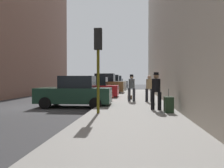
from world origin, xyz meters
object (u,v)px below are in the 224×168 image
(parked_bronze_suv, at_px, (104,85))
(parked_silver_sedan, at_px, (117,83))
(parked_red_hatchback, at_px, (94,88))
(rolling_suitcase, at_px, (169,105))
(parked_dark_green_sedan, at_px, (75,92))
(pedestrian_with_beanie, at_px, (132,86))
(parked_black_suv, at_px, (114,83))
(traffic_light, at_px, (98,52))
(parked_white_van, at_px, (110,84))
(pedestrian_with_fedora, at_px, (156,89))
(pedestrian_in_tan_coat, at_px, (149,87))
(duffel_bag, at_px, (130,97))
(fire_hydrant, at_px, (110,96))

(parked_bronze_suv, bearing_deg, parked_silver_sedan, 90.00)
(parked_red_hatchback, bearing_deg, rolling_suitcase, -59.30)
(parked_dark_green_sedan, xyz_separation_m, pedestrian_with_beanie, (3.20, 2.35, 0.29))
(parked_black_suv, distance_m, traffic_light, 27.74)
(parked_red_hatchback, bearing_deg, traffic_light, -78.08)
(parked_white_van, bearing_deg, rolling_suitcase, -76.75)
(pedestrian_with_fedora, bearing_deg, parked_silver_sedan, 97.86)
(parked_white_van, height_order, pedestrian_with_beanie, parked_white_van)
(parked_black_suv, relative_size, pedestrian_in_tan_coat, 2.72)
(pedestrian_with_beanie, bearing_deg, parked_black_suv, 98.20)
(parked_dark_green_sedan, relative_size, pedestrian_with_beanie, 2.39)
(parked_dark_green_sedan, xyz_separation_m, duffel_bag, (3.06, 3.85, -0.56))
(parked_silver_sedan, bearing_deg, parked_red_hatchback, -90.00)
(parked_silver_sedan, xyz_separation_m, fire_hydrant, (1.80, -27.97, -0.35))
(pedestrian_with_fedora, height_order, duffel_bag, pedestrian_with_fedora)
(parked_dark_green_sedan, height_order, parked_black_suv, parked_black_suv)
(parked_red_hatchback, height_order, pedestrian_with_fedora, pedestrian_with_fedora)
(traffic_light, bearing_deg, parked_silver_sedan, 93.19)
(parked_bronze_suv, height_order, traffic_light, traffic_light)
(parked_bronze_suv, bearing_deg, parked_white_van, 90.00)
(parked_bronze_suv, height_order, parked_silver_sedan, parked_bronze_suv)
(parked_silver_sedan, height_order, pedestrian_with_fedora, pedestrian_with_fedora)
(parked_black_suv, height_order, pedestrian_in_tan_coat, parked_black_suv)
(parked_silver_sedan, relative_size, pedestrian_with_beanie, 2.38)
(parked_bronze_suv, distance_m, pedestrian_with_beanie, 9.87)
(traffic_light, height_order, pedestrian_with_beanie, traffic_light)
(rolling_suitcase, bearing_deg, parked_red_hatchback, 120.70)
(parked_bronze_suv, xyz_separation_m, traffic_light, (1.85, -14.73, 1.73))
(parked_red_hatchback, bearing_deg, parked_dark_green_sedan, -90.00)
(parked_dark_green_sedan, height_order, pedestrian_with_beanie, pedestrian_with_beanie)
(traffic_light, bearing_deg, parked_red_hatchback, 101.92)
(parked_red_hatchback, xyz_separation_m, pedestrian_with_beanie, (3.20, -3.38, 0.29))
(parked_black_suv, height_order, parked_silver_sedan, parked_black_suv)
(fire_hydrant, relative_size, rolling_suitcase, 0.68)
(parked_red_hatchback, bearing_deg, duffel_bag, -31.58)
(parked_bronze_suv, bearing_deg, parked_dark_green_sedan, -90.00)
(parked_white_van, bearing_deg, parked_red_hatchback, -90.00)
(parked_red_hatchback, height_order, pedestrian_in_tan_coat, pedestrian_in_tan_coat)
(parked_white_van, relative_size, pedestrian_with_beanie, 2.59)
(parked_bronze_suv, bearing_deg, pedestrian_in_tan_coat, -65.82)
(parked_white_van, bearing_deg, parked_silver_sedan, 90.00)
(fire_hydrant, xyz_separation_m, traffic_light, (0.05, -5.24, 2.26))
(parked_dark_green_sedan, height_order, rolling_suitcase, parked_dark_green_sedan)
(parked_black_suv, height_order, fire_hydrant, parked_black_suv)
(parked_dark_green_sedan, distance_m, rolling_suitcase, 5.49)
(parked_red_hatchback, relative_size, traffic_light, 1.17)
(parked_silver_sedan, relative_size, duffel_bag, 9.63)
(fire_hydrant, bearing_deg, parked_black_suv, 94.61)
(parked_red_hatchback, distance_m, parked_white_van, 12.51)
(parked_bronze_suv, height_order, pedestrian_with_beanie, parked_bronze_suv)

